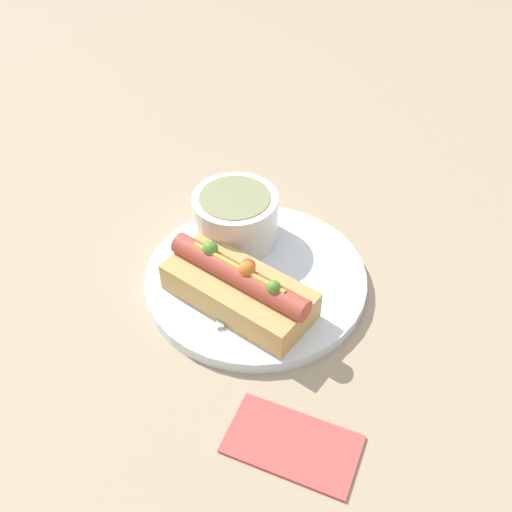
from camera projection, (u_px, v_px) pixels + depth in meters
The scene contains 6 objects.
ground_plane at pixel (256, 283), 0.66m from camera, with size 4.00×4.00×0.00m, color tan.
dinner_plate at pixel (256, 279), 0.66m from camera, with size 0.24×0.24×0.01m.
hot_dog at pixel (239, 287), 0.61m from camera, with size 0.17×0.13×0.06m.
soup_bowl at pixel (235, 216), 0.67m from camera, with size 0.10×0.10×0.06m.
spoon at pixel (207, 251), 0.67m from camera, with size 0.07×0.14×0.01m.
napkin at pixel (292, 443), 0.52m from camera, with size 0.12×0.08×0.01m.
Camera 1 is at (0.09, -0.45, 0.48)m, focal length 42.00 mm.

